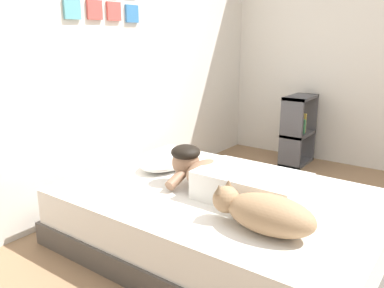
{
  "coord_description": "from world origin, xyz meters",
  "views": [
    {
      "loc": [
        -2.2,
        -0.8,
        1.38
      ],
      "look_at": [
        -0.04,
        0.77,
        0.64
      ],
      "focal_mm": 37.24,
      "sensor_mm": 36.0,
      "label": 1
    }
  ],
  "objects_px": {
    "pillow": "(168,161)",
    "person_lying": "(231,179)",
    "bed": "(221,220)",
    "bookshelf": "(298,130)",
    "dog": "(264,213)",
    "coffee_cup": "(185,162)",
    "cell_phone": "(211,181)"
  },
  "relations": [
    {
      "from": "bed",
      "to": "person_lying",
      "type": "xyz_separation_m",
      "value": [
        -0.01,
        -0.08,
        0.3
      ]
    },
    {
      "from": "pillow",
      "to": "dog",
      "type": "height_order",
      "value": "dog"
    },
    {
      "from": "dog",
      "to": "pillow",
      "type": "bearing_deg",
      "value": 64.7
    },
    {
      "from": "dog",
      "to": "coffee_cup",
      "type": "height_order",
      "value": "dog"
    },
    {
      "from": "pillow",
      "to": "bookshelf",
      "type": "distance_m",
      "value": 1.85
    },
    {
      "from": "bed",
      "to": "pillow",
      "type": "xyz_separation_m",
      "value": [
        0.18,
        0.59,
        0.25
      ]
    },
    {
      "from": "dog",
      "to": "bookshelf",
      "type": "xyz_separation_m",
      "value": [
        2.31,
        0.73,
        -0.11
      ]
    },
    {
      "from": "pillow",
      "to": "cell_phone",
      "type": "height_order",
      "value": "pillow"
    },
    {
      "from": "person_lying",
      "to": "bed",
      "type": "bearing_deg",
      "value": 85.88
    },
    {
      "from": "bed",
      "to": "bookshelf",
      "type": "distance_m",
      "value": 2.02
    },
    {
      "from": "coffee_cup",
      "to": "bookshelf",
      "type": "bearing_deg",
      "value": -7.11
    },
    {
      "from": "dog",
      "to": "bed",
      "type": "bearing_deg",
      "value": 55.01
    },
    {
      "from": "cell_phone",
      "to": "bookshelf",
      "type": "relative_size",
      "value": 0.19
    },
    {
      "from": "coffee_cup",
      "to": "bookshelf",
      "type": "relative_size",
      "value": 0.17
    },
    {
      "from": "coffee_cup",
      "to": "cell_phone",
      "type": "relative_size",
      "value": 0.89
    },
    {
      "from": "pillow",
      "to": "dog",
      "type": "relative_size",
      "value": 0.9
    },
    {
      "from": "bed",
      "to": "dog",
      "type": "bearing_deg",
      "value": -124.99
    },
    {
      "from": "dog",
      "to": "cell_phone",
      "type": "height_order",
      "value": "dog"
    },
    {
      "from": "coffee_cup",
      "to": "bookshelf",
      "type": "height_order",
      "value": "bookshelf"
    },
    {
      "from": "person_lying",
      "to": "bookshelf",
      "type": "xyz_separation_m",
      "value": [
        2.0,
        0.35,
        -0.11
      ]
    },
    {
      "from": "bed",
      "to": "cell_phone",
      "type": "distance_m",
      "value": 0.28
    },
    {
      "from": "coffee_cup",
      "to": "bookshelf",
      "type": "distance_m",
      "value": 1.75
    },
    {
      "from": "cell_phone",
      "to": "pillow",
      "type": "bearing_deg",
      "value": 81.55
    },
    {
      "from": "cell_phone",
      "to": "dog",
      "type": "bearing_deg",
      "value": -125.18
    },
    {
      "from": "dog",
      "to": "cell_phone",
      "type": "relative_size",
      "value": 4.11
    },
    {
      "from": "pillow",
      "to": "cell_phone",
      "type": "relative_size",
      "value": 3.71
    },
    {
      "from": "pillow",
      "to": "person_lying",
      "type": "xyz_separation_m",
      "value": [
        -0.18,
        -0.67,
        0.05
      ]
    },
    {
      "from": "pillow",
      "to": "person_lying",
      "type": "distance_m",
      "value": 0.69
    },
    {
      "from": "cell_phone",
      "to": "bookshelf",
      "type": "distance_m",
      "value": 1.89
    },
    {
      "from": "bed",
      "to": "dog",
      "type": "xyz_separation_m",
      "value": [
        -0.32,
        -0.46,
        0.3
      ]
    },
    {
      "from": "pillow",
      "to": "coffee_cup",
      "type": "distance_m",
      "value": 0.13
    },
    {
      "from": "pillow",
      "to": "cell_phone",
      "type": "xyz_separation_m",
      "value": [
        -0.07,
        -0.44,
        -0.05
      ]
    }
  ]
}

